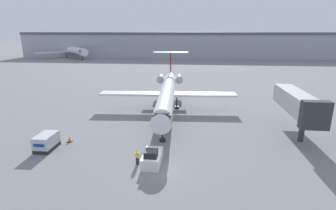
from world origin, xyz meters
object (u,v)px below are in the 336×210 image
Objects in this scene: worker_near_tug at (137,157)px; jet_bridge at (298,103)px; traffic_cone_left at (69,139)px; airplane_main at (168,91)px; pushback_tug at (152,158)px; luggage_cart at (46,142)px; airplane_parked_far_left at (71,50)px.

jet_bridge is (19.89, 10.78, 3.60)m from worker_near_tug.
jet_bridge is at bearing 11.13° from traffic_cone_left.
airplane_main is 20.64m from pushback_tug.
airplane_main is 21.24m from jet_bridge.
worker_near_tug is 11.18m from traffic_cone_left.
luggage_cart is at bearing 167.68° from worker_near_tug.
traffic_cone_left is at bearing 158.21° from pushback_tug.
traffic_cone_left is at bearing -64.83° from airplane_parked_far_left.
airplane_main is at bearing -55.98° from airplane_parked_far_left.
luggage_cart is 12.05m from worker_near_tug.
traffic_cone_left is at bearing 53.24° from luggage_cart.
luggage_cart is at bearing -125.45° from airplane_main.
jet_bridge is (29.93, 5.89, 4.10)m from traffic_cone_left.
jet_bridge is at bearing -27.85° from airplane_main.
luggage_cart is 0.25× the size of jet_bridge.
airplane_parked_far_left is 2.56× the size of jet_bridge.
airplane_main is 20.57× the size of worker_near_tug.
airplane_parked_far_left is at bearing 118.35° from worker_near_tug.
luggage_cart is (-13.36, 2.33, 0.22)m from pushback_tug.
traffic_cone_left is 0.02× the size of airplane_parked_far_left.
traffic_cone_left is at bearing -168.87° from jet_bridge.
pushback_tug is at bearing 8.70° from worker_near_tug.
luggage_cart reaches higher than traffic_cone_left.
jet_bridge is (79.98, -100.60, 0.45)m from airplane_parked_far_left.
traffic_cone_left is at bearing -125.26° from airplane_main.
airplane_parked_far_left is (-61.22, 90.69, 0.52)m from airplane_main.
airplane_parked_far_left reaches higher than airplane_main.
airplane_main reaches higher than traffic_cone_left.
airplane_parked_far_left reaches higher than worker_near_tug.
pushback_tug is 1.20× the size of luggage_cart.
worker_near_tug is (-1.13, -20.69, -2.63)m from airplane_main.
jet_bridge is at bearing 28.46° from worker_near_tug.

